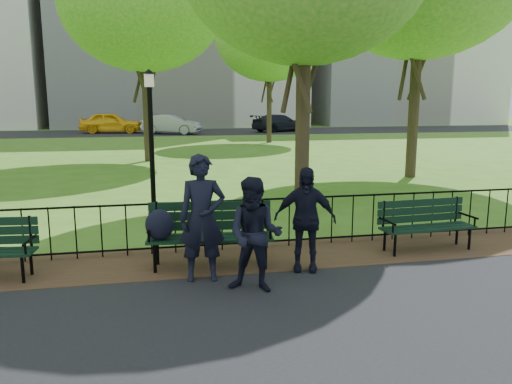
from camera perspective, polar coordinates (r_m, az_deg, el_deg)
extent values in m
plane|color=#44691B|center=(6.93, 0.19, -11.40)|extent=(120.00, 120.00, 0.00)
cube|color=#332614|center=(8.31, -2.00, -7.53)|extent=(60.00, 1.60, 0.01)
cube|color=black|center=(41.39, -10.10, 6.73)|extent=(70.00, 9.00, 0.01)
cylinder|color=black|center=(8.56, -2.61, -0.99)|extent=(24.00, 0.04, 0.04)
cylinder|color=black|center=(8.75, -2.57, -5.88)|extent=(24.00, 0.04, 0.04)
cylinder|color=black|center=(8.66, -2.59, -3.78)|extent=(0.02, 0.02, 0.90)
cube|color=silver|center=(61.51, 15.50, 18.90)|extent=(20.00, 15.00, 24.00)
cube|color=black|center=(7.76, -5.24, -5.26)|extent=(1.97, 0.74, 0.04)
cube|color=black|center=(7.94, -5.29, -2.15)|extent=(1.92, 0.26, 0.48)
cylinder|color=black|center=(7.70, -11.49, -7.44)|extent=(0.05, 0.05, 0.48)
cylinder|color=black|center=(7.69, 1.08, -7.24)|extent=(0.05, 0.05, 0.48)
cylinder|color=black|center=(8.06, -11.20, -6.61)|extent=(0.05, 0.05, 0.48)
cylinder|color=black|center=(8.06, 0.77, -6.41)|extent=(0.05, 0.05, 0.48)
cylinder|color=black|center=(7.77, -12.01, -3.96)|extent=(0.11, 0.60, 0.04)
cylinder|color=black|center=(7.76, 1.48, -3.74)|extent=(0.11, 0.60, 0.04)
ellipsoid|color=black|center=(7.63, -10.96, -3.69)|extent=(0.46, 0.35, 0.47)
cylinder|color=black|center=(7.87, -25.11, -8.05)|extent=(0.05, 0.05, 0.43)
cylinder|color=black|center=(8.18, -24.31, -7.31)|extent=(0.05, 0.05, 0.43)
cylinder|color=black|center=(7.90, -24.46, -5.03)|extent=(0.10, 0.53, 0.04)
cube|color=black|center=(9.09, 19.05, -3.88)|extent=(1.70, 0.55, 0.04)
cube|color=black|center=(9.21, 18.33, -1.60)|extent=(1.67, 0.14, 0.42)
cylinder|color=black|center=(8.62, 15.59, -5.89)|extent=(0.05, 0.05, 0.42)
cylinder|color=black|center=(9.43, 23.21, -4.96)|extent=(0.05, 0.05, 0.42)
cylinder|color=black|center=(8.90, 14.49, -5.33)|extent=(0.05, 0.05, 0.42)
cylinder|color=black|center=(9.69, 21.98, -4.48)|extent=(0.05, 0.05, 0.42)
cylinder|color=black|center=(8.63, 14.78, -3.25)|extent=(0.07, 0.52, 0.04)
cylinder|color=black|center=(9.51, 23.05, -2.49)|extent=(0.07, 0.52, 0.04)
cylinder|color=black|center=(11.26, -11.56, -2.62)|extent=(0.25, 0.25, 0.14)
cylinder|color=black|center=(11.04, -11.82, 4.36)|extent=(0.11, 0.11, 2.90)
cube|color=beige|center=(10.99, -12.13, 12.36)|extent=(0.20, 0.20, 0.27)
cone|color=black|center=(10.99, -12.16, 13.31)|extent=(0.29, 0.29, 0.11)
cylinder|color=#2D2116|center=(12.64, 5.34, 7.12)|extent=(0.36, 0.36, 3.71)
cylinder|color=#2D2116|center=(17.66, 17.55, 8.45)|extent=(0.35, 0.35, 4.21)
cylinder|color=#2D2116|center=(21.86, -12.34, 8.77)|extent=(0.35, 0.35, 4.05)
cylinder|color=#2D2116|center=(30.92, 1.52, 9.37)|extent=(0.30, 0.30, 4.00)
ellipsoid|color=#42952C|center=(31.16, 1.56, 17.71)|extent=(6.73, 6.73, 5.72)
imported|color=black|center=(7.14, -6.17, -3.00)|extent=(0.69, 0.48, 1.82)
imported|color=black|center=(6.72, -0.10, -4.93)|extent=(0.86, 0.68, 1.57)
imported|color=black|center=(7.58, 5.61, -3.10)|extent=(1.01, 0.64, 1.59)
imported|color=yellow|center=(41.32, -16.20, 7.62)|extent=(4.99, 2.45, 1.64)
imported|color=#919398|center=(39.09, -9.63, 7.63)|extent=(4.74, 3.22, 1.48)
imported|color=black|center=(41.71, 2.71, 7.89)|extent=(5.25, 3.73, 1.41)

